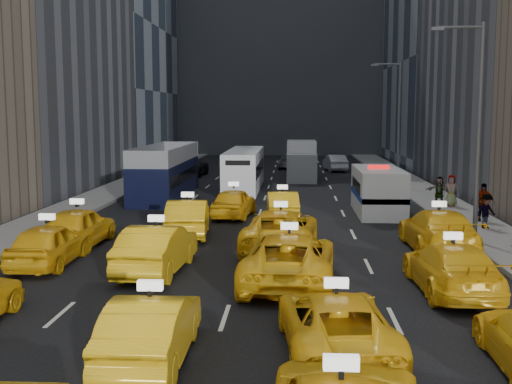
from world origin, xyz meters
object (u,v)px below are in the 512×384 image
at_px(nypd_van, 378,192).
at_px(double_decker, 166,172).
at_px(city_bus, 244,170).
at_px(box_truck, 301,161).

xyz_separation_m(nypd_van, double_decker, (-12.77, 6.18, 0.42)).
height_order(nypd_van, city_bus, city_bus).
relative_size(nypd_van, double_decker, 0.56).
relative_size(city_bus, box_truck, 1.56).
bearing_deg(box_truck, city_bus, -125.25).
xyz_separation_m(nypd_van, city_bus, (-8.04, 10.66, 0.18)).
bearing_deg(city_bus, double_decker, -135.89).
bearing_deg(double_decker, box_truck, 52.64).
xyz_separation_m(double_decker, city_bus, (4.73, 4.48, -0.24)).
bearing_deg(box_truck, nypd_van, -80.25).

